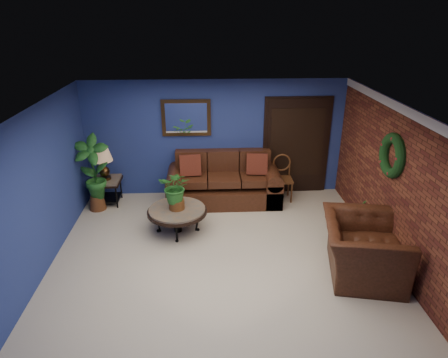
{
  "coord_description": "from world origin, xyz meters",
  "views": [
    {
      "loc": [
        -0.23,
        -5.66,
        3.82
      ],
      "look_at": [
        0.09,
        0.55,
        1.14
      ],
      "focal_mm": 32.0,
      "sensor_mm": 36.0,
      "label": 1
    }
  ],
  "objects_px": {
    "table_lamp": "(103,160)",
    "end_table": "(106,185)",
    "sofa": "(223,185)",
    "coffee_table": "(177,211)",
    "armchair": "(363,249)",
    "side_chair": "(282,174)"
  },
  "relations": [
    {
      "from": "table_lamp",
      "to": "side_chair",
      "type": "bearing_deg",
      "value": 1.11
    },
    {
      "from": "coffee_table",
      "to": "end_table",
      "type": "height_order",
      "value": "end_table"
    },
    {
      "from": "side_chair",
      "to": "armchair",
      "type": "distance_m",
      "value": 2.83
    },
    {
      "from": "sofa",
      "to": "end_table",
      "type": "xyz_separation_m",
      "value": [
        -2.45,
        -0.04,
        0.07
      ]
    },
    {
      "from": "side_chair",
      "to": "armchair",
      "type": "bearing_deg",
      "value": -73.96
    },
    {
      "from": "sofa",
      "to": "coffee_table",
      "type": "relative_size",
      "value": 2.17
    },
    {
      "from": "armchair",
      "to": "end_table",
      "type": "bearing_deg",
      "value": 70.79
    },
    {
      "from": "side_chair",
      "to": "end_table",
      "type": "bearing_deg",
      "value": -178.02
    },
    {
      "from": "end_table",
      "to": "table_lamp",
      "type": "bearing_deg",
      "value": 116.57
    },
    {
      "from": "table_lamp",
      "to": "end_table",
      "type": "bearing_deg",
      "value": -63.43
    },
    {
      "from": "coffee_table",
      "to": "table_lamp",
      "type": "bearing_deg",
      "value": 141.17
    },
    {
      "from": "sofa",
      "to": "table_lamp",
      "type": "xyz_separation_m",
      "value": [
        -2.45,
        -0.04,
        0.63
      ]
    },
    {
      "from": "end_table",
      "to": "side_chair",
      "type": "height_order",
      "value": "side_chair"
    },
    {
      "from": "coffee_table",
      "to": "sofa",
      "type": "bearing_deg",
      "value": 54.71
    },
    {
      "from": "side_chair",
      "to": "armchair",
      "type": "height_order",
      "value": "side_chair"
    },
    {
      "from": "end_table",
      "to": "armchair",
      "type": "distance_m",
      "value": 5.18
    },
    {
      "from": "coffee_table",
      "to": "end_table",
      "type": "relative_size",
      "value": 1.8
    },
    {
      "from": "armchair",
      "to": "table_lamp",
      "type": "bearing_deg",
      "value": 70.79
    },
    {
      "from": "armchair",
      "to": "coffee_table",
      "type": "bearing_deg",
      "value": 75.67
    },
    {
      "from": "side_chair",
      "to": "armchair",
      "type": "relative_size",
      "value": 0.72
    },
    {
      "from": "table_lamp",
      "to": "sofa",
      "type": "bearing_deg",
      "value": 0.91
    },
    {
      "from": "end_table",
      "to": "table_lamp",
      "type": "distance_m",
      "value": 0.56
    }
  ]
}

